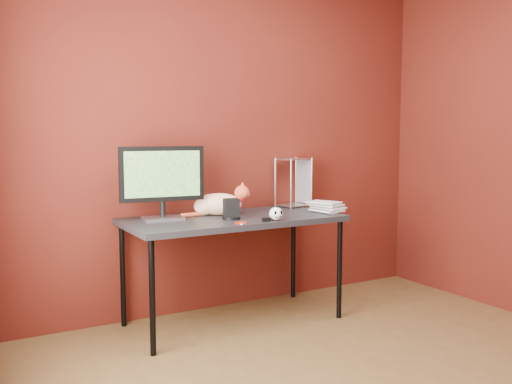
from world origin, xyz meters
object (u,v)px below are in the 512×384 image
cat (219,204)px  monitor (162,179)px  book_stack (319,152)px  desk (233,224)px  speaker (231,210)px  skull_mug (276,214)px

cat → monitor: bearing=-157.5°
cat → book_stack: size_ratio=0.55×
desk → speaker: bearing=-124.3°
cat → book_stack: book_stack is taller
skull_mug → book_stack: book_stack is taller
skull_mug → monitor: bearing=154.8°
desk → speaker: speaker is taller
skull_mug → speaker: 0.31m
monitor → speaker: monitor is taller
cat → skull_mug: bearing=-40.8°
monitor → speaker: size_ratio=4.09×
cat → speaker: size_ratio=3.50×
desk → cat: cat is taller
desk → skull_mug: skull_mug is taller
desk → skull_mug: (0.17, -0.29, 0.10)m
monitor → cat: bearing=7.8°
desk → skull_mug: size_ratio=16.26×
desk → monitor: 0.58m
desk → monitor: bearing=166.1°
monitor → cat: size_ratio=1.17×
desk → cat: (-0.05, 0.12, 0.13)m
speaker → book_stack: size_ratio=0.16×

